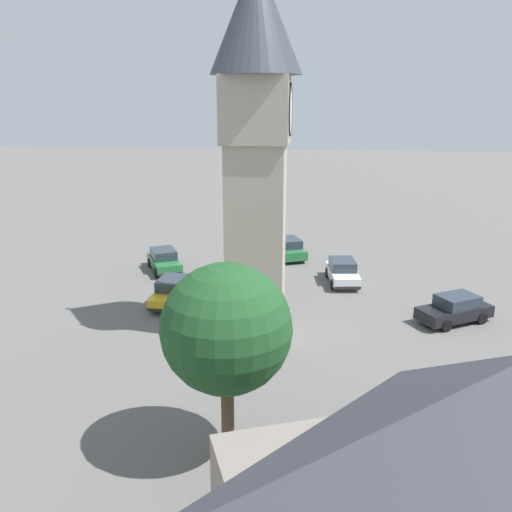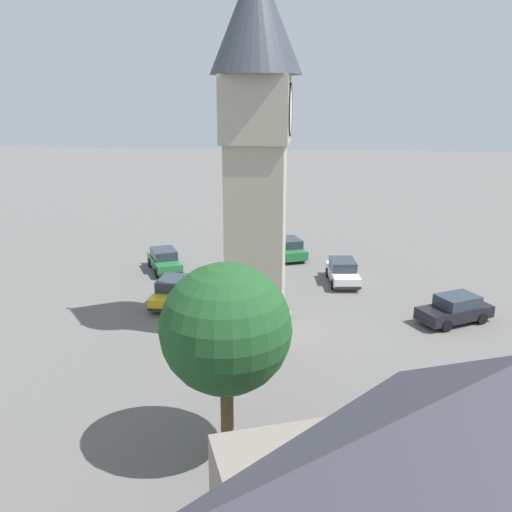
{
  "view_description": "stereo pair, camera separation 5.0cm",
  "coord_description": "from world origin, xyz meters",
  "px_view_note": "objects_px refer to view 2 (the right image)",
  "views": [
    {
      "loc": [
        -26.29,
        -2.72,
        11.92
      ],
      "look_at": [
        0.0,
        0.0,
        4.16
      ],
      "focal_mm": 38.59,
      "sensor_mm": 36.0,
      "label": 1
    },
    {
      "loc": [
        -26.29,
        -2.77,
        11.92
      ],
      "look_at": [
        0.0,
        0.0,
        4.16
      ],
      "focal_mm": 38.59,
      "sensor_mm": 36.0,
      "label": 2
    }
  ],
  "objects_px": {
    "car_white_side": "(164,260)",
    "car_black_far": "(343,272)",
    "clock_tower": "(256,126)",
    "car_blue_kerb": "(288,248)",
    "tree": "(226,329)",
    "car_silver_kerb": "(455,309)",
    "car_red_corner": "(173,291)",
    "pedestrian": "(420,427)"
  },
  "relations": [
    {
      "from": "car_red_corner",
      "to": "car_white_side",
      "type": "relative_size",
      "value": 0.95
    },
    {
      "from": "clock_tower",
      "to": "car_blue_kerb",
      "type": "distance_m",
      "value": 17.01
    },
    {
      "from": "car_red_corner",
      "to": "clock_tower",
      "type": "bearing_deg",
      "value": -124.23
    },
    {
      "from": "car_red_corner",
      "to": "tree",
      "type": "xyz_separation_m",
      "value": [
        -13.81,
        -5.43,
        3.92
      ]
    },
    {
      "from": "car_black_far",
      "to": "tree",
      "type": "distance_m",
      "value": 19.64
    },
    {
      "from": "car_black_far",
      "to": "car_silver_kerb",
      "type": "bearing_deg",
      "value": -136.23
    },
    {
      "from": "tree",
      "to": "clock_tower",
      "type": "bearing_deg",
      "value": 0.52
    },
    {
      "from": "car_white_side",
      "to": "pedestrian",
      "type": "bearing_deg",
      "value": -143.65
    },
    {
      "from": "car_silver_kerb",
      "to": "car_red_corner",
      "type": "height_order",
      "value": "same"
    },
    {
      "from": "car_red_corner",
      "to": "pedestrian",
      "type": "relative_size",
      "value": 2.49
    },
    {
      "from": "tree",
      "to": "car_black_far",
      "type": "bearing_deg",
      "value": -14.28
    },
    {
      "from": "clock_tower",
      "to": "car_silver_kerb",
      "type": "bearing_deg",
      "value": -76.96
    },
    {
      "from": "car_silver_kerb",
      "to": "pedestrian",
      "type": "bearing_deg",
      "value": 161.54
    },
    {
      "from": "car_white_side",
      "to": "car_black_far",
      "type": "distance_m",
      "value": 12.43
    },
    {
      "from": "clock_tower",
      "to": "tree",
      "type": "relative_size",
      "value": 2.63
    },
    {
      "from": "clock_tower",
      "to": "tree",
      "type": "distance_m",
      "value": 11.72
    },
    {
      "from": "clock_tower",
      "to": "pedestrian",
      "type": "bearing_deg",
      "value": -144.88
    },
    {
      "from": "clock_tower",
      "to": "pedestrian",
      "type": "height_order",
      "value": "clock_tower"
    },
    {
      "from": "car_blue_kerb",
      "to": "car_red_corner",
      "type": "xyz_separation_m",
      "value": [
        -10.28,
        6.33,
        0.0
      ]
    },
    {
      "from": "clock_tower",
      "to": "car_blue_kerb",
      "type": "bearing_deg",
      "value": -4.08
    },
    {
      "from": "car_black_far",
      "to": "tree",
      "type": "relative_size",
      "value": 0.63
    },
    {
      "from": "car_silver_kerb",
      "to": "pedestrian",
      "type": "relative_size",
      "value": 2.61
    },
    {
      "from": "car_silver_kerb",
      "to": "tree",
      "type": "bearing_deg",
      "value": 140.22
    },
    {
      "from": "tree",
      "to": "car_white_side",
      "type": "bearing_deg",
      "value": 20.85
    },
    {
      "from": "tree",
      "to": "car_silver_kerb",
      "type": "bearing_deg",
      "value": -39.78
    },
    {
      "from": "clock_tower",
      "to": "car_black_far",
      "type": "relative_size",
      "value": 4.2
    },
    {
      "from": "car_blue_kerb",
      "to": "car_white_side",
      "type": "xyz_separation_m",
      "value": [
        -4.12,
        8.51,
        0.0
      ]
    },
    {
      "from": "car_silver_kerb",
      "to": "car_black_far",
      "type": "relative_size",
      "value": 1.03
    },
    {
      "from": "car_black_far",
      "to": "pedestrian",
      "type": "height_order",
      "value": "pedestrian"
    },
    {
      "from": "car_blue_kerb",
      "to": "tree",
      "type": "height_order",
      "value": "tree"
    },
    {
      "from": "pedestrian",
      "to": "tree",
      "type": "bearing_deg",
      "value": 96.45
    },
    {
      "from": "car_silver_kerb",
      "to": "car_blue_kerb",
      "type": "bearing_deg",
      "value": 39.99
    },
    {
      "from": "car_silver_kerb",
      "to": "clock_tower",
      "type": "bearing_deg",
      "value": 103.04
    },
    {
      "from": "car_white_side",
      "to": "tree",
      "type": "relative_size",
      "value": 0.65
    },
    {
      "from": "clock_tower",
      "to": "pedestrian",
      "type": "relative_size",
      "value": 10.68
    },
    {
      "from": "clock_tower",
      "to": "car_blue_kerb",
      "type": "xyz_separation_m",
      "value": [
        13.91,
        -0.99,
        -9.74
      ]
    },
    {
      "from": "clock_tower",
      "to": "pedestrian",
      "type": "distance_m",
      "value": 14.94
    },
    {
      "from": "car_blue_kerb",
      "to": "pedestrian",
      "type": "bearing_deg",
      "value": -166.41
    },
    {
      "from": "car_white_side",
      "to": "tree",
      "type": "bearing_deg",
      "value": -159.15
    },
    {
      "from": "car_white_side",
      "to": "car_black_far",
      "type": "relative_size",
      "value": 1.03
    },
    {
      "from": "clock_tower",
      "to": "car_silver_kerb",
      "type": "height_order",
      "value": "clock_tower"
    },
    {
      "from": "car_black_far",
      "to": "tree",
      "type": "height_order",
      "value": "tree"
    }
  ]
}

